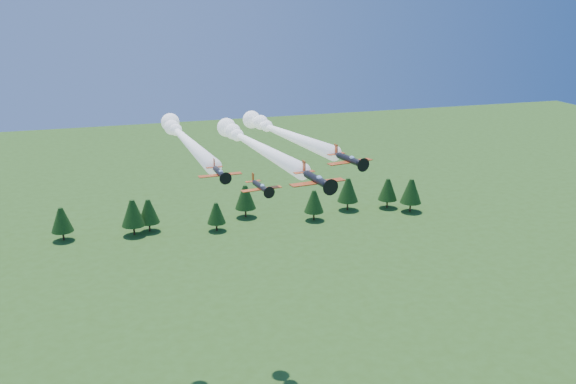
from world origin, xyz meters
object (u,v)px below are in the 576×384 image
object	(u,v)px
plane_left	(184,137)
plane_slot	(261,187)
plane_right	(281,132)
plane_lead	(252,143)

from	to	relation	value
plane_left	plane_slot	world-z (taller)	plane_left
plane_right	plane_slot	size ratio (longest dim) A/B	5.56
plane_lead	plane_right	xyz separation A→B (m)	(7.70, 7.89, -0.12)
plane_lead	plane_right	size ratio (longest dim) A/B	1.09
plane_left	plane_slot	size ratio (longest dim) A/B	5.97
plane_lead	plane_left	bearing A→B (deg)	138.14
plane_lead	plane_left	world-z (taller)	plane_left
plane_left	plane_right	distance (m)	18.55
plane_left	plane_right	xyz separation A→B (m)	(18.54, 0.35, -0.23)
plane_lead	plane_right	bearing A→B (deg)	38.70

